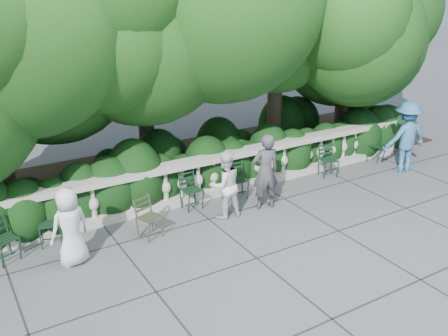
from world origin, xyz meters
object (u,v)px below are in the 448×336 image
chair_c (240,200)px  chair_weathered (156,240)px  chair_e (330,178)px  chair_b (12,264)px  person_older_blue (406,137)px  chair_a (52,248)px  person_casual_man (225,185)px  chair_d (195,211)px  person_woman_grey (265,172)px  chair_f (380,162)px  person_businessman (70,227)px

chair_c → chair_weathered: (-2.41, -0.70, 0.00)m
chair_e → chair_b: bearing=-164.8°
person_older_blue → chair_a: bearing=4.7°
chair_e → person_casual_man: 3.47m
chair_a → person_casual_man: bearing=5.5°
chair_c → chair_d: size_ratio=1.00×
chair_weathered → person_woman_grey: size_ratio=0.49×
chair_f → person_older_blue: (0.01, -0.73, 0.93)m
chair_a → person_casual_man: person_casual_man is taller
chair_weathered → chair_c: bearing=-2.4°
person_casual_man → person_older_blue: 5.35m
person_businessman → person_woman_grey: 4.25m
chair_b → person_casual_man: (4.24, -0.37, 0.73)m
chair_a → person_older_blue: size_ratio=0.45×
person_casual_man → person_older_blue: size_ratio=0.79×
person_casual_man → chair_c: bearing=-140.2°
chair_a → chair_e: same height
chair_a → chair_d: (3.07, -0.01, 0.00)m
person_woman_grey → person_casual_man: person_woman_grey is taller
chair_b → chair_weathered: 2.61m
chair_d → person_businessman: size_ratio=0.57×
chair_d → person_casual_man: bearing=-57.1°
chair_a → chair_weathered: same height
chair_a → chair_e: size_ratio=1.00×
chair_e → chair_weathered: 5.08m
chair_d → person_woman_grey: 1.75m
chair_a → chair_d: same height
chair_b → person_businessman: 1.33m
chair_f → person_older_blue: bearing=-107.7°
chair_a → person_businessman: person_businessman is taller
chair_b → chair_c: size_ratio=1.00×
person_casual_man → chair_b: bearing=-1.5°
chair_b → chair_f: (9.58, 0.23, 0.00)m
person_woman_grey → person_casual_man: 0.99m
chair_e → person_businessman: 6.70m
chair_d → chair_c: bearing=-5.2°
person_older_blue → chair_d: bearing=2.4°
chair_b → chair_e: bearing=-23.7°
chair_a → chair_f: 8.83m
chair_f → person_woman_grey: bearing=170.5°
chair_weathered → person_businessman: 1.75m
chair_d → person_casual_man: size_ratio=0.57×
chair_b → chair_e: size_ratio=1.00×
chair_d → person_casual_man: 1.01m
chair_c → person_casual_man: bearing=-133.5°
person_businessman → person_casual_man: bearing=168.1°
chair_f → chair_weathered: size_ratio=1.00×
chair_f → person_older_blue: size_ratio=0.45×
chair_f → person_woman_grey: (-4.36, -0.67, 0.85)m
chair_a → person_casual_man: size_ratio=0.57×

